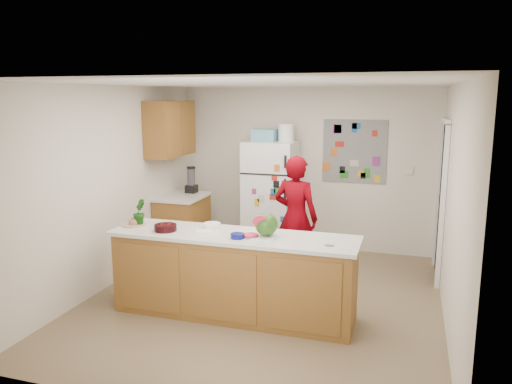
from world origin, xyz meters
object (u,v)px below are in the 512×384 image
(person, at_px, (296,218))
(watermelon, at_px, (266,225))
(cherry_bowl, at_px, (165,228))
(refrigerator, at_px, (271,197))

(person, xyz_separation_m, watermelon, (-0.02, -1.31, 0.24))
(person, xyz_separation_m, cherry_bowl, (-1.13, -1.42, 0.14))
(refrigerator, distance_m, watermelon, 2.46)
(refrigerator, height_order, cherry_bowl, refrigerator)
(refrigerator, bearing_deg, watermelon, -75.40)
(refrigerator, height_order, person, refrigerator)
(person, distance_m, cherry_bowl, 1.82)
(refrigerator, relative_size, watermelon, 7.15)
(person, bearing_deg, cherry_bowl, 61.34)
(refrigerator, distance_m, person, 1.24)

